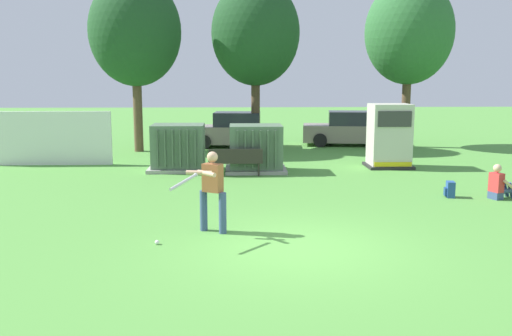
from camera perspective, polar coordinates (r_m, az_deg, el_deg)
name	(u,v)px	position (r m, az deg, el deg)	size (l,w,h in m)	color
ground_plane	(297,248)	(11.01, 4.26, -8.13)	(96.00, 96.00, 0.00)	#51933D
fence_panel	(46,138)	(22.18, -20.60, 2.85)	(4.80, 0.12, 2.00)	white
transformer_west	(179,148)	(19.84, -7.91, 2.03)	(2.10, 1.70, 1.62)	#9E9B93
transformer_mid_west	(256,149)	(19.42, -0.02, 1.97)	(2.10, 1.70, 1.62)	#9E9B93
generator_enclosure	(389,136)	(20.81, 13.44, 3.18)	(1.60, 1.40, 2.30)	#262626
park_bench	(236,160)	(18.56, -2.09, 0.82)	(1.80, 0.40, 0.92)	#2D2823
batter	(211,188)	(11.83, -4.58, -2.02)	(1.06, 1.50, 1.74)	#384C75
sports_ball	(157,242)	(11.36, -10.06, -7.47)	(0.09, 0.09, 0.09)	white
seated_spectator	(499,185)	(16.51, 23.54, -1.62)	(0.79, 0.65, 0.96)	#384C75
backpack	(450,190)	(16.26, 19.18, -2.10)	(0.30, 0.35, 0.44)	#264C8C
tree_left	(135,32)	(25.04, -12.23, 13.42)	(3.92, 3.92, 7.49)	brown
tree_center_left	(256,33)	(25.54, -0.05, 13.57)	(3.93, 3.93, 7.51)	#4C3828
tree_center_right	(409,32)	(27.00, 15.35, 13.19)	(3.99, 3.99, 7.63)	brown
parked_car_leftmost	(235,131)	(26.11, -2.16, 3.81)	(4.33, 2.19, 1.62)	gray
parked_car_left_of_center	(348,130)	(27.08, 9.40, 3.89)	(4.40, 2.36, 1.62)	gray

